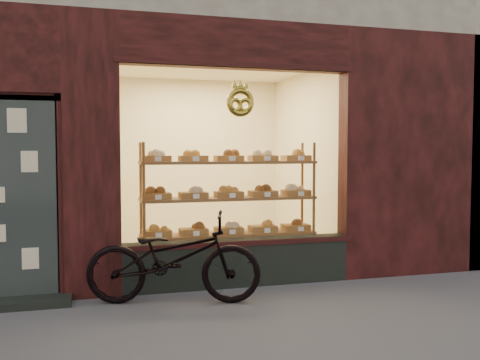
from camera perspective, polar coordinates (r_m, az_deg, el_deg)
name	(u,v)px	position (r m, az deg, el deg)	size (l,w,h in m)	color
ground	(255,356)	(4.40, 1.65, -18.25)	(90.00, 90.00, 0.00)	#4D4D50
display_shelf	(229,208)	(6.71, -1.21, -3.01)	(2.20, 0.45, 1.70)	brown
bicycle	(174,258)	(5.69, -7.09, -8.26)	(0.63, 1.82, 0.96)	black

